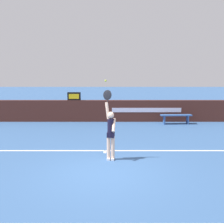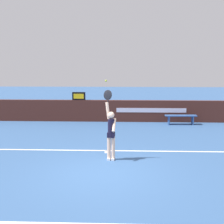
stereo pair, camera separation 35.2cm
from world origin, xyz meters
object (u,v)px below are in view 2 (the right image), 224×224
Objects in this scene: tennis_player at (111,131)px; courtside_bench_near at (181,117)px; speed_display at (79,96)px; tennis_ball at (106,81)px.

tennis_player reaches higher than courtside_bench_near.
speed_display reaches higher than courtside_bench_near.
courtside_bench_near is at bearing 58.24° from tennis_ball.
tennis_player is 6.82m from courtside_bench_near.
speed_display is at bearing 173.08° from courtside_bench_near.
tennis_ball reaches higher than courtside_bench_near.
tennis_ball is 7.29m from courtside_bench_near.
tennis_ball is (1.89, -6.55, 1.29)m from speed_display.
tennis_ball is 0.04× the size of courtside_bench_near.
tennis_player is at bearing -120.79° from courtside_bench_near.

